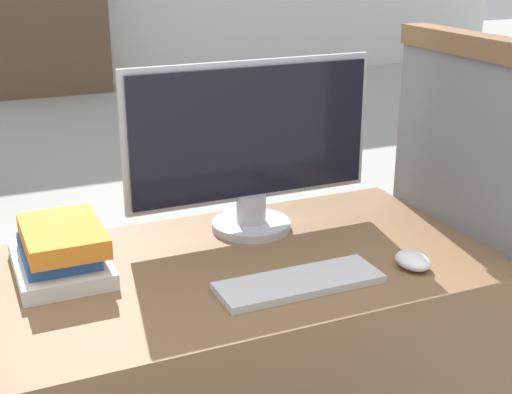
{
  "coord_description": "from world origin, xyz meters",
  "views": [
    {
      "loc": [
        -0.5,
        -1.04,
        1.45
      ],
      "look_at": [
        0.08,
        0.28,
        0.93
      ],
      "focal_mm": 50.0,
      "sensor_mm": 36.0,
      "label": 1
    }
  ],
  "objects": [
    {
      "name": "monitor",
      "position": [
        0.15,
        0.49,
        0.99
      ],
      "size": [
        0.63,
        0.2,
        0.42
      ],
      "color": "#B7B7BC",
      "rests_on": "desk"
    },
    {
      "name": "bookshelf_far",
      "position": [
        0.46,
        6.24,
        0.88
      ],
      "size": [
        1.17,
        0.32,
        1.76
      ],
      "color": "brown",
      "rests_on": "ground_plane"
    },
    {
      "name": "keyboard",
      "position": [
        0.12,
        0.16,
        0.77
      ],
      "size": [
        0.35,
        0.12,
        0.02
      ],
      "color": "silver",
      "rests_on": "desk"
    },
    {
      "name": "mouse",
      "position": [
        0.39,
        0.14,
        0.78
      ],
      "size": [
        0.07,
        0.09,
        0.03
      ],
      "color": "white",
      "rests_on": "desk"
    },
    {
      "name": "carrel_divider",
      "position": [
        0.64,
        0.28,
        0.63
      ],
      "size": [
        0.07,
        0.55,
        1.24
      ],
      "color": "slate",
      "rests_on": "ground_plane"
    },
    {
      "name": "book_stack",
      "position": [
        -0.32,
        0.43,
        0.82
      ],
      "size": [
        0.19,
        0.28,
        0.11
      ],
      "color": "silver",
      "rests_on": "desk"
    }
  ]
}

